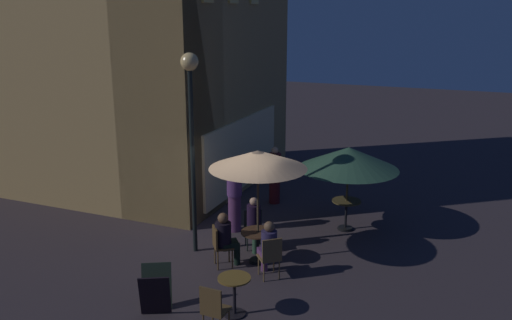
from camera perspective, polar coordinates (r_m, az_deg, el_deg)
ground_plane at (r=12.42m, az=-2.82°, el=-10.05°), size 60.00×60.00×0.00m
cafe_building at (r=16.16m, az=-12.59°, el=10.74°), size 7.19×8.86×8.23m
street_lamp_near_corner at (r=11.68m, az=-6.92°, el=5.70°), size 0.39×0.39×4.52m
menu_sandwich_board at (r=10.25m, az=-10.58°, el=-13.47°), size 0.81×0.78×0.84m
cafe_table_0 at (r=13.76m, az=9.55°, el=-5.09°), size 0.73×0.73×0.78m
cafe_table_1 at (r=11.89m, az=0.20°, el=-8.43°), size 0.75×0.75×0.72m
cafe_table_2 at (r=9.98m, az=-2.31°, el=-13.65°), size 0.60×0.60×0.75m
patio_umbrella_0 at (r=13.36m, az=9.80°, el=0.18°), size 2.47×2.47×2.15m
patio_umbrella_1 at (r=11.27m, az=0.21°, el=-0.01°), size 2.09×2.09×2.55m
cafe_chair_0 at (r=12.64m, az=-0.30°, el=-6.93°), size 0.58×0.58×0.88m
cafe_chair_1 at (r=11.69m, az=-3.91°, el=-8.78°), size 0.56×0.56×0.92m
cafe_chair_2 at (r=11.16m, az=1.55°, el=-10.02°), size 0.59×0.59×0.93m
cafe_chair_3 at (r=9.34m, az=-4.54°, el=-15.31°), size 0.41×0.41×0.97m
patron_seated_0 at (r=12.44m, az=-0.21°, el=-6.47°), size 0.52×0.46×1.25m
patron_seated_1 at (r=11.66m, az=-3.25°, el=-8.05°), size 0.51×0.53×1.23m
patron_seated_2 at (r=11.22m, az=1.30°, el=-8.99°), size 0.51×0.50×1.24m
patron_standing_3 at (r=13.41m, az=-2.30°, el=-4.13°), size 0.38×0.38×1.70m
patron_standing_4 at (r=15.35m, az=1.99°, el=-1.62°), size 0.36×0.36×1.67m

